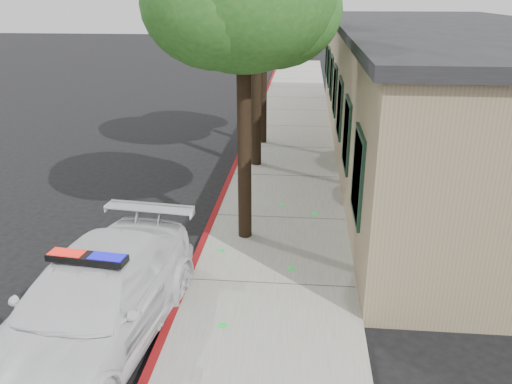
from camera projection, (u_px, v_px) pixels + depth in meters
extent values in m
plane|color=black|center=(184.00, 286.00, 9.72)|extent=(120.00, 120.00, 0.00)
cube|color=gray|center=(278.00, 220.00, 12.33)|extent=(3.20, 60.00, 0.15)
cube|color=maroon|center=(214.00, 217.00, 12.47)|extent=(0.14, 60.00, 0.16)
cube|color=#958761|center=(446.00, 96.00, 16.76)|extent=(7.00, 20.00, 4.00)
cube|color=black|center=(455.00, 27.00, 15.99)|extent=(7.30, 20.30, 0.24)
cube|color=black|center=(358.00, 175.00, 9.66)|extent=(0.08, 1.48, 1.68)
cube|color=black|center=(347.00, 134.00, 12.45)|extent=(0.08, 1.48, 1.68)
cube|color=black|center=(340.00, 108.00, 15.23)|extent=(0.08, 1.48, 1.68)
cube|color=black|center=(335.00, 90.00, 18.02)|extent=(0.08, 1.48, 1.68)
cube|color=black|center=(331.00, 77.00, 20.80)|extent=(0.08, 1.48, 1.68)
cube|color=black|center=(329.00, 67.00, 23.58)|extent=(0.08, 1.48, 1.68)
cube|color=black|center=(326.00, 59.00, 26.37)|extent=(0.08, 1.48, 1.68)
imported|color=white|center=(93.00, 303.00, 7.88)|extent=(2.55, 5.17, 1.45)
cube|color=black|center=(87.00, 258.00, 7.59)|extent=(1.22, 0.41, 0.10)
cube|color=red|center=(67.00, 256.00, 7.65)|extent=(0.54, 0.29, 0.11)
cube|color=#0F0CCE|center=(107.00, 260.00, 7.53)|extent=(0.54, 0.29, 0.11)
cylinder|color=black|center=(244.00, 147.00, 10.66)|extent=(0.29, 0.29, 4.02)
ellipsoid|color=#225B1C|center=(273.00, 9.00, 9.98)|extent=(2.68, 2.68, 2.28)
ellipsoid|color=#225B1C|center=(217.00, 4.00, 9.36)|extent=(2.79, 2.79, 2.37)
cylinder|color=black|center=(256.00, 95.00, 15.32)|extent=(0.30, 0.30, 4.30)
cylinder|color=black|center=(263.00, 93.00, 17.82)|extent=(0.26, 0.26, 3.46)
ellipsoid|color=#1A5119|center=(264.00, 13.00, 16.88)|extent=(2.96, 2.96, 2.52)
ellipsoid|color=#1A5119|center=(279.00, 22.00, 17.12)|extent=(2.27, 2.27, 1.93)
ellipsoid|color=#1A5119|center=(254.00, 20.00, 16.70)|extent=(2.37, 2.37, 2.01)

